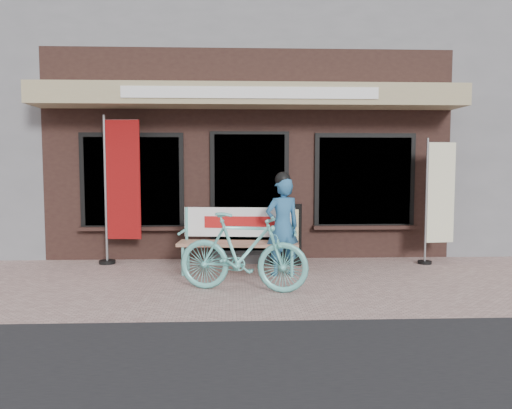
{
  "coord_description": "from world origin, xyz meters",
  "views": [
    {
      "loc": [
        -0.25,
        -6.59,
        1.63
      ],
      "look_at": [
        0.06,
        0.7,
        1.05
      ],
      "focal_mm": 35.0,
      "sensor_mm": 36.0,
      "label": 1
    }
  ],
  "objects_px": {
    "nobori_red": "(120,188)",
    "nobori_cream": "(438,199)",
    "bench": "(239,235)",
    "bicycle": "(243,252)",
    "menu_stand": "(286,234)",
    "person": "(282,225)"
  },
  "relations": [
    {
      "from": "bicycle",
      "to": "menu_stand",
      "type": "bearing_deg",
      "value": -9.55
    },
    {
      "from": "bench",
      "to": "person",
      "type": "bearing_deg",
      "value": -14.92
    },
    {
      "from": "bench",
      "to": "nobori_red",
      "type": "xyz_separation_m",
      "value": [
        -1.93,
        0.71,
        0.68
      ]
    },
    {
      "from": "person",
      "to": "bicycle",
      "type": "distance_m",
      "value": 1.12
    },
    {
      "from": "person",
      "to": "nobori_red",
      "type": "distance_m",
      "value": 2.79
    },
    {
      "from": "menu_stand",
      "to": "person",
      "type": "bearing_deg",
      "value": -84.73
    },
    {
      "from": "bicycle",
      "to": "nobori_red",
      "type": "bearing_deg",
      "value": 60.58
    },
    {
      "from": "nobori_red",
      "to": "menu_stand",
      "type": "height_order",
      "value": "nobori_red"
    },
    {
      "from": "bench",
      "to": "menu_stand",
      "type": "relative_size",
      "value": 1.84
    },
    {
      "from": "menu_stand",
      "to": "nobori_cream",
      "type": "bearing_deg",
      "value": 15.6
    },
    {
      "from": "person",
      "to": "menu_stand",
      "type": "height_order",
      "value": "person"
    },
    {
      "from": "person",
      "to": "nobori_cream",
      "type": "height_order",
      "value": "nobori_cream"
    },
    {
      "from": "bicycle",
      "to": "nobori_cream",
      "type": "bearing_deg",
      "value": -48.47
    },
    {
      "from": "person",
      "to": "bicycle",
      "type": "relative_size",
      "value": 0.9
    },
    {
      "from": "bench",
      "to": "bicycle",
      "type": "height_order",
      "value": "bicycle"
    },
    {
      "from": "bench",
      "to": "menu_stand",
      "type": "bearing_deg",
      "value": 39.27
    },
    {
      "from": "bench",
      "to": "nobori_cream",
      "type": "relative_size",
      "value": 0.89
    },
    {
      "from": "bicycle",
      "to": "nobori_cream",
      "type": "distance_m",
      "value": 3.69
    },
    {
      "from": "bicycle",
      "to": "menu_stand",
      "type": "distance_m",
      "value": 1.81
    },
    {
      "from": "menu_stand",
      "to": "bicycle",
      "type": "bearing_deg",
      "value": -98.53
    },
    {
      "from": "bench",
      "to": "bicycle",
      "type": "bearing_deg",
      "value": -81.84
    },
    {
      "from": "nobori_red",
      "to": "nobori_cream",
      "type": "distance_m",
      "value": 5.22
    }
  ]
}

